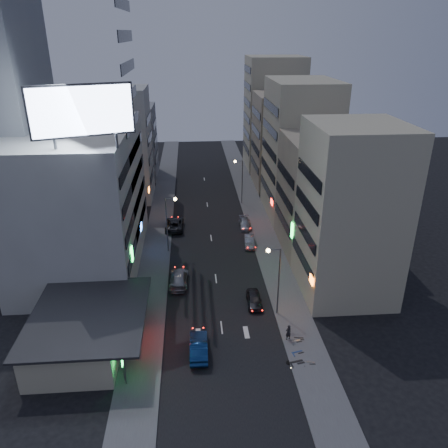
{
  "coord_description": "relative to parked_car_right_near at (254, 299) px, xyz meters",
  "views": [
    {
      "loc": [
        -2.67,
        -33.68,
        28.64
      ],
      "look_at": [
        1.19,
        16.1,
        6.62
      ],
      "focal_mm": 35.0,
      "sensor_mm": 36.0,
      "label": 1
    }
  ],
  "objects": [
    {
      "name": "far_left_a",
      "position": [
        -19.51,
        37.04,
        9.31
      ],
      "size": [
        11.0,
        10.0,
        20.0
      ],
      "primitive_type": "cube",
      "color": "#AFAEAA",
      "rests_on": "ground"
    },
    {
      "name": "far_right_b",
      "position": [
        11.99,
        56.04,
        11.31
      ],
      "size": [
        12.0,
        12.0,
        24.0
      ],
      "primitive_type": "cube",
      "color": "#AFA489",
      "rests_on": "ground"
    },
    {
      "name": "street_lamp_right_near",
      "position": [
        1.89,
        -1.96,
        4.67
      ],
      "size": [
        1.6,
        0.44,
        8.02
      ],
      "color": "#595B60",
      "rests_on": "sidewalk_right"
    },
    {
      "name": "scooter_black_b",
      "position": [
        4.2,
        -6.38,
        -0.08
      ],
      "size": [
        0.8,
        1.69,
        0.99
      ],
      "primitive_type": null,
      "rotation": [
        0.0,
        0.0,
        1.41
      ],
      "color": "black",
      "rests_on": "sidewalk_right"
    },
    {
      "name": "billboard",
      "position": [
        -17.0,
        2.01,
        20.97
      ],
      "size": [
        9.52,
        3.75,
        6.2
      ],
      "rotation": [
        0.0,
        0.0,
        0.35
      ],
      "color": "#595B60",
      "rests_on": "white_building"
    },
    {
      "name": "parked_car_right_near",
      "position": [
        0.0,
        0.0,
        0.0
      ],
      "size": [
        1.72,
        4.09,
        1.38
      ],
      "primitive_type": "imported",
      "rotation": [
        0.0,
        0.0,
        -0.02
      ],
      "color": "#26262B",
      "rests_on": "ground"
    },
    {
      "name": "street_lamp_left",
      "position": [
        -9.92,
        14.04,
        4.67
      ],
      "size": [
        1.6,
        0.44,
        8.02
      ],
      "color": "#595B60",
      "rests_on": "sidewalk_left"
    },
    {
      "name": "parked_car_right_mid",
      "position": [
        1.43,
        15.08,
        -0.02
      ],
      "size": [
        1.79,
        4.19,
        1.35
      ],
      "primitive_type": "imported",
      "rotation": [
        0.0,
        0.0,
        -0.09
      ],
      "color": "#A0A3A8",
      "rests_on": "ground"
    },
    {
      "name": "food_court",
      "position": [
        -17.91,
        -5.96,
        1.29
      ],
      "size": [
        11.0,
        13.0,
        3.88
      ],
      "color": "#AFA489",
      "rests_on": "ground"
    },
    {
      "name": "road_car_silver",
      "position": [
        -8.66,
        5.15,
        0.11
      ],
      "size": [
        2.42,
        5.57,
        1.59
      ],
      "primitive_type": "imported",
      "rotation": [
        0.0,
        0.0,
        3.11
      ],
      "color": "gray",
      "rests_on": "ground"
    },
    {
      "name": "sidewalk_right",
      "position": [
        3.99,
        22.04,
        -0.63
      ],
      "size": [
        4.0,
        120.0,
        0.12
      ],
      "primitive_type": "cube",
      "color": "#4C4C4F",
      "rests_on": "ground"
    },
    {
      "name": "shophouse_mid",
      "position": [
        11.49,
        14.04,
        7.31
      ],
      "size": [
        11.0,
        12.0,
        16.0
      ],
      "primitive_type": "cube",
      "color": "tan",
      "rests_on": "ground"
    },
    {
      "name": "scooter_silver_b",
      "position": [
        3.78,
        -6.61,
        -0.07
      ],
      "size": [
        0.9,
        1.72,
        1.0
      ],
      "primitive_type": null,
      "rotation": [
        0.0,
        0.0,
        1.79
      ],
      "color": "#B9BBC1",
      "rests_on": "sidewalk_right"
    },
    {
      "name": "parked_car_right_far",
      "position": [
        1.59,
        21.46,
        -0.04
      ],
      "size": [
        1.86,
        4.5,
        1.3
      ],
      "primitive_type": "imported",
      "rotation": [
        0.0,
        0.0,
        -0.01
      ],
      "color": "#A7AAAF",
      "rests_on": "ground"
    },
    {
      "name": "parked_car_left",
      "position": [
        -9.61,
        21.85,
        0.13
      ],
      "size": [
        2.83,
        5.97,
        1.64
      ],
      "primitive_type": "imported",
      "rotation": [
        0.0,
        0.0,
        3.12
      ],
      "color": "black",
      "rests_on": "ground"
    },
    {
      "name": "far_right_a",
      "position": [
        11.49,
        42.04,
        8.31
      ],
      "size": [
        11.0,
        12.0,
        18.0
      ],
      "primitive_type": "cube",
      "color": "tan",
      "rests_on": "ground"
    },
    {
      "name": "scooter_black_a",
      "position": [
        3.27,
        -9.57,
        0.04
      ],
      "size": [
        1.07,
        2.1,
        1.23
      ],
      "primitive_type": null,
      "rotation": [
        0.0,
        0.0,
        1.78
      ],
      "color": "black",
      "rests_on": "sidewalk_right"
    },
    {
      "name": "scooter_blue",
      "position": [
        3.57,
        -8.25,
        -0.05
      ],
      "size": [
        0.95,
        1.79,
        1.04
      ],
      "primitive_type": null,
      "rotation": [
        0.0,
        0.0,
        1.81
      ],
      "color": "navy",
      "rests_on": "sidewalk_right"
    },
    {
      "name": "far_left_b",
      "position": [
        -20.01,
        50.04,
        6.81
      ],
      "size": [
        12.0,
        10.0,
        15.0
      ],
      "primitive_type": "cube",
      "color": "gray",
      "rests_on": "ground"
    },
    {
      "name": "grey_tower",
      "position": [
        -30.01,
        15.04,
        16.31
      ],
      "size": [
        10.0,
        14.0,
        34.0
      ],
      "primitive_type": "cube",
      "color": "gray",
      "rests_on": "ground"
    },
    {
      "name": "street_lamp_right_far",
      "position": [
        1.89,
        32.04,
        4.67
      ],
      "size": [
        1.6,
        0.44,
        8.02
      ],
      "color": "#595B60",
      "rests_on": "sidewalk_right"
    },
    {
      "name": "sidewalk_left",
      "position": [
        -12.01,
        22.04,
        -0.63
      ],
      "size": [
        4.0,
        120.0,
        0.12
      ],
      "primitive_type": "cube",
      "color": "#4C4C4F",
      "rests_on": "ground"
    },
    {
      "name": "person",
      "position": [
        2.54,
        -6.52,
        0.28
      ],
      "size": [
        0.72,
        0.6,
        1.7
      ],
      "primitive_type": "imported",
      "rotation": [
        0.0,
        0.0,
        3.51
      ],
      "color": "black",
      "rests_on": "sidewalk_right"
    },
    {
      "name": "shophouse_far",
      "position": [
        10.99,
        27.04,
        10.31
      ],
      "size": [
        10.0,
        14.0,
        22.0
      ],
      "primitive_type": "cube",
      "color": "#AFA489",
      "rests_on": "ground"
    },
    {
      "name": "scooter_silver_a",
      "position": [
        4.36,
        -9.97,
        -0.09
      ],
      "size": [
        0.63,
        1.62,
        0.97
      ],
      "primitive_type": null,
      "rotation": [
        0.0,
        0.0,
        1.5
      ],
      "color": "#929599",
      "rests_on": "sidewalk_right"
    },
    {
      "name": "white_building",
      "position": [
        -21.01,
        12.04,
        8.31
      ],
      "size": [
        14.0,
        24.0,
        18.0
      ],
      "primitive_type": "cube",
      "color": "#AFAEAA",
      "rests_on": "ground"
    },
    {
      "name": "ground",
      "position": [
        -4.01,
        -7.96,
        -0.69
      ],
      "size": [
        180.0,
        180.0,
        0.0
      ],
      "primitive_type": "plane",
      "color": "black",
      "rests_on": "ground"
    },
    {
      "name": "shophouse_near",
      "position": [
        10.99,
        2.54,
        9.31
      ],
      "size": [
        10.0,
        11.0,
        20.0
      ],
      "primitive_type": "cube",
      "color": "#AFA489",
      "rests_on": "ground"
    },
    {
      "name": "road_car_blue",
      "position": [
        -6.51,
        -7.8,
        0.12
      ],
      "size": [
        1.77,
        4.93,
        1.62
      ],
      "primitive_type": "imported",
      "rotation": [
        0.0,
        0.0,
        3.13
      ],
      "color": "navy",
      "rests_on": "ground"
    }
  ]
}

